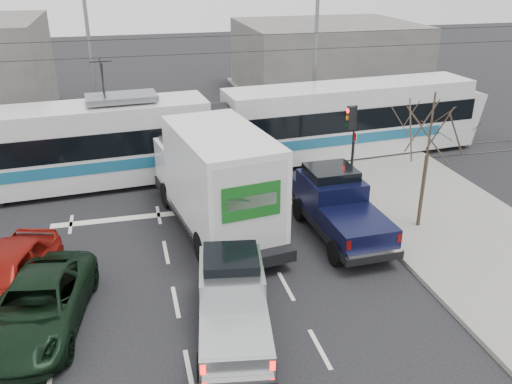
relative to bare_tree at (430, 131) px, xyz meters
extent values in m
plane|color=black|center=(-7.60, -2.50, -3.79)|extent=(120.00, 120.00, 0.00)
cube|color=gray|center=(1.40, -2.50, -3.72)|extent=(6.00, 60.00, 0.15)
cube|color=#33302D|center=(-7.60, 7.50, -3.78)|extent=(60.00, 1.60, 0.03)
cube|color=slate|center=(4.40, 21.50, -1.29)|extent=(12.00, 10.00, 5.00)
cylinder|color=#47382B|center=(0.00, 0.00, -2.27)|extent=(0.14, 0.14, 2.75)
cylinder|color=#47382B|center=(0.00, 0.00, 0.23)|extent=(0.07, 0.07, 2.25)
cylinder|color=black|center=(-1.00, 4.00, -1.84)|extent=(0.12, 0.12, 3.60)
cube|color=black|center=(-1.20, 4.00, -0.54)|extent=(0.28, 0.28, 0.95)
cylinder|color=#FF0C07|center=(-1.35, 4.00, -0.24)|extent=(0.06, 0.20, 0.20)
cylinder|color=orange|center=(-1.35, 4.00, -0.54)|extent=(0.06, 0.20, 0.20)
cylinder|color=#05330C|center=(-1.35, 4.00, -0.84)|extent=(0.06, 0.20, 0.20)
cube|color=white|center=(-1.02, 3.85, -1.34)|extent=(0.02, 0.30, 0.40)
cylinder|color=slate|center=(-0.10, 11.50, 0.71)|extent=(0.20, 0.20, 9.00)
cylinder|color=slate|center=(-11.60, 13.50, 0.71)|extent=(0.20, 0.20, 9.00)
cylinder|color=black|center=(-7.60, 7.50, 1.71)|extent=(60.00, 0.03, 0.03)
cylinder|color=black|center=(-7.60, 7.50, 2.41)|extent=(60.00, 0.03, 0.03)
cube|color=silver|center=(-13.00, 7.11, -2.78)|extent=(12.78, 3.68, 1.53)
cube|color=black|center=(-13.00, 7.11, -1.60)|extent=(12.85, 3.71, 1.04)
cube|color=silver|center=(-13.00, 7.11, -0.66)|extent=(12.78, 3.58, 0.97)
cube|color=#185778|center=(-12.89, 5.78, -2.51)|extent=(8.80, 0.75, 0.49)
cube|color=silver|center=(0.66, 8.25, -2.78)|extent=(12.78, 3.68, 1.53)
cube|color=black|center=(0.66, 8.25, -1.60)|extent=(12.85, 3.71, 1.04)
cube|color=silver|center=(0.66, 8.25, -0.66)|extent=(12.78, 3.58, 0.97)
cube|color=#185778|center=(0.77, 6.92, -2.51)|extent=(8.80, 0.75, 0.49)
cylinder|color=black|center=(-6.17, 7.68, -1.81)|extent=(1.19, 2.61, 2.54)
cube|color=slate|center=(-10.27, 7.34, 0.05)|extent=(3.06, 1.82, 0.24)
cube|color=black|center=(-8.22, 7.51, -3.62)|extent=(2.14, 2.40, 0.35)
cube|color=black|center=(-4.12, 7.85, -3.62)|extent=(2.14, 2.40, 0.35)
cube|color=black|center=(4.07, 8.54, -3.62)|extent=(2.14, 2.40, 0.35)
cube|color=black|center=(-7.94, -4.34, -3.31)|extent=(2.57, 5.35, 0.22)
cube|color=#B1B4B6|center=(-7.79, -3.43, -2.69)|extent=(2.06, 2.41, 1.02)
cube|color=black|center=(-7.78, -3.34, -2.15)|extent=(1.73, 1.76, 0.49)
cube|color=#B1B4B6|center=(-7.59, -2.21, -2.89)|extent=(1.81, 1.18, 0.49)
cube|color=#B1B4B6|center=(-8.12, -5.46, -2.95)|extent=(2.08, 2.56, 0.58)
cube|color=silver|center=(-8.34, -6.78, -3.19)|extent=(1.63, 0.42, 0.16)
cube|color=#FF0C07|center=(-9.09, -6.55, -2.86)|extent=(0.13, 0.09, 0.25)
cube|color=#FF0C07|center=(-7.55, -6.80, -2.86)|extent=(0.13, 0.09, 0.25)
cylinder|color=black|center=(-8.48, -2.59, -3.44)|extent=(0.36, 0.74, 0.71)
cylinder|color=black|center=(-6.87, -2.85, -3.44)|extent=(0.36, 0.74, 0.71)
cylinder|color=black|center=(-9.01, -5.83, -3.44)|extent=(0.36, 0.74, 0.71)
cylinder|color=black|center=(-7.40, -6.10, -3.44)|extent=(0.36, 0.74, 0.71)
cube|color=black|center=(-7.29, 1.89, -3.17)|extent=(3.89, 8.25, 0.40)
cube|color=white|center=(-7.75, 4.87, -2.21)|extent=(2.84, 2.27, 1.81)
cube|color=black|center=(-7.77, 5.02, -1.53)|extent=(2.40, 1.59, 0.68)
cube|color=silver|center=(-7.17, 1.10, -1.50)|extent=(3.50, 5.74, 3.34)
cube|color=silver|center=(-6.77, -1.54, -1.50)|extent=(2.37, 0.42, 2.94)
cube|color=#135418|center=(-6.76, -1.60, -1.23)|extent=(1.89, 0.31, 1.14)
cube|color=black|center=(-6.73, -1.80, -3.28)|extent=(2.46, 0.65, 0.20)
cylinder|color=black|center=(-8.86, 4.22, -3.28)|extent=(0.49, 1.06, 1.02)
cylinder|color=black|center=(-6.49, 4.58, -3.28)|extent=(0.49, 1.06, 1.02)
cylinder|color=black|center=(-8.14, -0.49, -3.23)|extent=(0.51, 1.17, 1.13)
cylinder|color=black|center=(-5.77, -0.13, -3.23)|extent=(0.51, 1.17, 1.13)
cube|color=black|center=(-3.08, 0.09, -3.20)|extent=(2.16, 5.45, 0.27)
cube|color=black|center=(-3.11, 1.06, -2.45)|extent=(2.02, 2.32, 1.24)
cube|color=black|center=(-3.11, 1.16, -1.80)|extent=(1.74, 1.67, 0.59)
cube|color=black|center=(-3.15, 2.35, -2.69)|extent=(1.92, 1.03, 0.59)
cube|color=black|center=(-3.04, -1.10, -2.77)|extent=(2.03, 2.48, 0.70)
cube|color=silver|center=(-3.00, -2.50, -3.06)|extent=(1.84, 0.25, 0.19)
cube|color=#590505|center=(-3.88, -2.42, -2.66)|extent=(0.15, 0.09, 0.30)
cube|color=#590505|center=(-2.12, -2.36, -2.66)|extent=(0.15, 0.09, 0.30)
cylinder|color=black|center=(-4.05, 1.78, -3.36)|extent=(0.33, 0.87, 0.86)
cylinder|color=black|center=(-2.22, 1.84, -3.36)|extent=(0.33, 0.87, 0.86)
cylinder|color=black|center=(-3.94, -1.67, -3.36)|extent=(0.33, 0.87, 0.86)
cylinder|color=black|center=(-2.11, -1.61, -3.36)|extent=(0.33, 0.87, 0.86)
imported|color=black|center=(-13.00, -2.81, -3.08)|extent=(3.20, 5.47, 1.43)
imported|color=maroon|center=(-14.07, -1.18, -2.98)|extent=(3.26, 5.15, 1.63)
camera|label=1|loc=(-10.24, -15.98, 5.58)|focal=38.00mm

